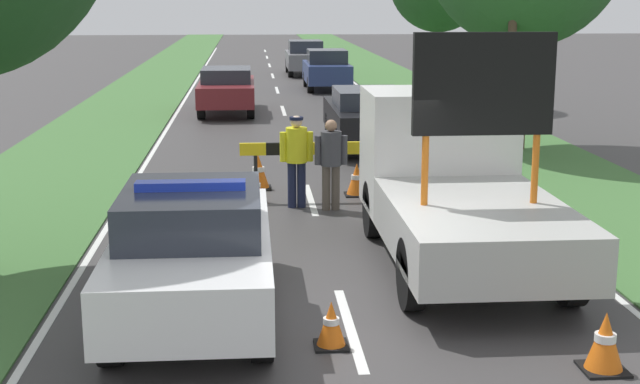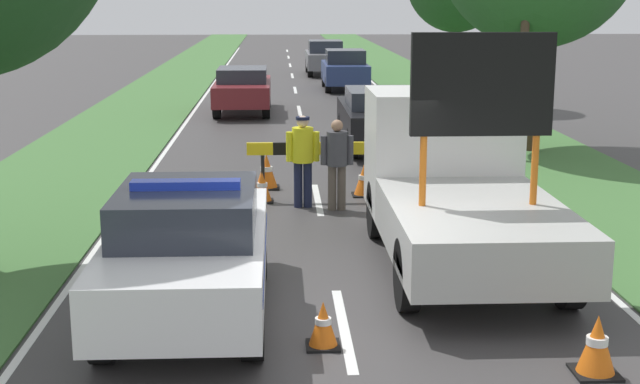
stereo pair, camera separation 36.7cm
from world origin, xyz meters
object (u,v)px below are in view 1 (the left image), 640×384
Objects in this scene: traffic_cone_lane_edge at (255,188)px; queued_car_hatch_blue at (327,69)px; queued_car_wagon_maroon at (227,89)px; road_barrier at (318,152)px; police_car at (193,250)px; traffic_cone_near_police at (357,179)px; police_officer at (297,153)px; traffic_cone_centre_front at (605,342)px; work_truck at (453,182)px; queued_car_sedan_black at (368,116)px; pedestrian_civilian at (331,157)px; traffic_cone_near_truck at (258,172)px; queued_car_suv_grey at (305,57)px; traffic_cone_behind_barrier at (331,325)px.

queued_car_hatch_blue is at bearing 81.36° from traffic_cone_lane_edge.
road_barrier is at bearing 98.85° from queued_car_wagon_maroon.
traffic_cone_near_police is at bearing 70.70° from police_car.
police_officer is 2.96× the size of traffic_cone_lane_edge.
traffic_cone_centre_front is 0.16× the size of queued_car_hatch_blue.
traffic_cone_centre_front is at bearing 101.64° from queued_car_wagon_maroon.
work_truck is 9.68m from queued_car_sedan_black.
pedestrian_civilian is 2.38m from traffic_cone_near_truck.
police_car is at bearing 90.16° from queued_car_wagon_maroon.
work_truck is at bearing 98.86° from traffic_cone_centre_front.
queued_car_sedan_black is 14.42m from queued_car_hatch_blue.
work_truck reaches higher than queued_car_hatch_blue.
queued_car_hatch_blue is (0.21, 14.42, 0.02)m from queued_car_sedan_black.
police_officer is at bearing 110.21° from traffic_cone_centre_front.
police_car is 0.99× the size of queued_car_sedan_black.
traffic_cone_behind_barrier is at bearing 86.88° from queued_car_suv_grey.
queued_car_hatch_blue is at bearing 93.46° from queued_car_suv_grey.
traffic_cone_lane_edge is (-1.35, 0.71, -0.68)m from pedestrian_civilian.
traffic_cone_near_police is 2.03m from traffic_cone_near_truck.
police_car is 4.27m from work_truck.
traffic_cone_near_police is 0.99× the size of traffic_cone_centre_front.
road_barrier is 0.85m from pedestrian_civilian.
road_barrier is 4.68× the size of traffic_cone_near_police.
queued_car_sedan_black is 1.02× the size of queued_car_suv_grey.
road_barrier is at bearing 86.93° from queued_car_suv_grey.
traffic_cone_lane_edge is at bearing 163.18° from pedestrian_civilian.
pedestrian_civilian is (0.60, -0.25, -0.04)m from police_officer.
queued_car_sedan_black reaches higher than traffic_cone_near_truck.
traffic_cone_behind_barrier is at bearing 80.78° from queued_car_sedan_black.
queued_car_suv_grey is at bearing 91.37° from traffic_cone_centre_front.
police_car is at bearing 35.52° from work_truck.
traffic_cone_centre_front is (1.55, -8.39, 0.00)m from traffic_cone_near_police.
traffic_cone_lane_edge is 0.14× the size of queued_car_hatch_blue.
traffic_cone_behind_barrier is 34.62m from queued_car_suv_grey.
queued_car_sedan_black is at bearing 76.53° from police_car.
police_officer reaches higher than traffic_cone_lane_edge.
road_barrier is at bearing 86.69° from traffic_cone_behind_barrier.
traffic_cone_near_truck is at bearing 157.94° from traffic_cone_near_police.
police_car is 7.24× the size of traffic_cone_near_police.
police_officer is 2.66× the size of traffic_cone_centre_front.
pedestrian_civilian is at bearing 71.80° from police_car.
traffic_cone_lane_edge is at bearing 63.96° from queued_car_sedan_black.
traffic_cone_near_police is (-0.90, 4.22, -0.82)m from work_truck.
queued_car_wagon_maroon is (-1.60, 20.16, 0.54)m from traffic_cone_behind_barrier.
work_truck is 1.18× the size of queued_car_suv_grey.
queued_car_hatch_blue is (3.09, 20.31, 0.54)m from traffic_cone_lane_edge.
police_officer reaches higher than queued_car_hatch_blue.
police_officer is at bearing 83.58° from queued_car_hatch_blue.
police_car is 7.03m from traffic_cone_near_police.
work_truck is 1.15× the size of queued_car_wagon_maroon.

